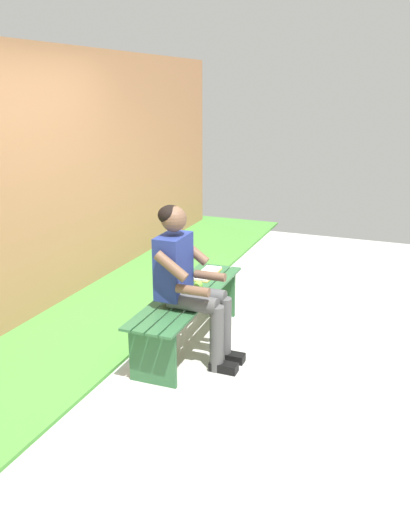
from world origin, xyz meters
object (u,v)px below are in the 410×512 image
(bench_near, at_px, (189,306))
(book_open, at_px, (207,274))
(person_seated, at_px, (188,278))
(apple, at_px, (198,285))

(bench_near, bearing_deg, book_open, -176.65)
(person_seated, xyz_separation_m, book_open, (-0.75, -0.13, -0.23))
(bench_near, xyz_separation_m, book_open, (-0.51, -0.03, 0.13))
(bench_near, height_order, person_seated, person_seated)
(bench_near, height_order, apple, apple)
(apple, relative_size, book_open, 0.19)
(person_seated, xyz_separation_m, apple, (-0.36, -0.06, -0.20))
(bench_near, distance_m, person_seated, 0.44)
(bench_near, bearing_deg, apple, 160.90)
(bench_near, height_order, book_open, book_open)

